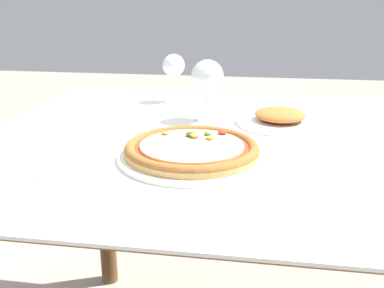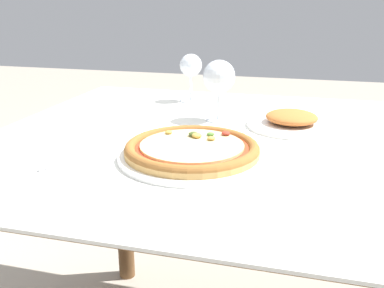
{
  "view_description": "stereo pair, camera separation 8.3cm",
  "coord_description": "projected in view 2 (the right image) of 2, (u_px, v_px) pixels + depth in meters",
  "views": [
    {
      "loc": [
        -0.07,
        -0.95,
        1.02
      ],
      "look_at": [
        -0.19,
        -0.15,
        0.75
      ],
      "focal_mm": 40.0,
      "sensor_mm": 36.0,
      "label": 1
    },
    {
      "loc": [
        0.01,
        -0.93,
        1.02
      ],
      "look_at": [
        -0.19,
        -0.15,
        0.75
      ],
      "focal_mm": 40.0,
      "sensor_mm": 36.0,
      "label": 2
    }
  ],
  "objects": [
    {
      "name": "wine_glass_far_left",
      "position": [
        191.0,
        68.0,
        1.31
      ],
      "size": [
        0.07,
        0.07,
        0.15
      ],
      "color": "silver",
      "rests_on": "dining_table"
    },
    {
      "name": "dining_table",
      "position": [
        290.0,
        176.0,
        0.98
      ],
      "size": [
        1.4,
        0.97,
        0.72
      ],
      "color": "brown",
      "rests_on": "ground_plane"
    },
    {
      "name": "pizza_plate",
      "position": [
        192.0,
        150.0,
        0.85
      ],
      "size": [
        0.3,
        0.3,
        0.04
      ],
      "color": "white",
      "rests_on": "dining_table"
    },
    {
      "name": "fork",
      "position": [
        26.0,
        174.0,
        0.77
      ],
      "size": [
        0.06,
        0.17,
        0.0
      ],
      "color": "silver",
      "rests_on": "dining_table"
    },
    {
      "name": "wine_glass_far_right",
      "position": [
        219.0,
        78.0,
        1.09
      ],
      "size": [
        0.08,
        0.08,
        0.16
      ],
      "color": "silver",
      "rests_on": "dining_table"
    },
    {
      "name": "side_plate",
      "position": [
        291.0,
        121.0,
        1.06
      ],
      "size": [
        0.22,
        0.22,
        0.04
      ],
      "color": "white",
      "rests_on": "dining_table"
    }
  ]
}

